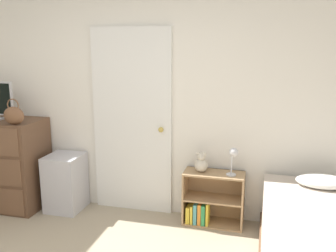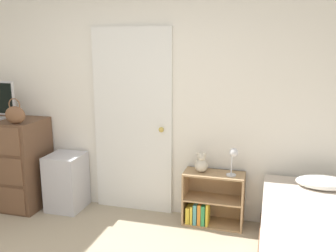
# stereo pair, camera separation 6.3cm
# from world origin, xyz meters

# --- Properties ---
(wall_back) EXTENTS (10.00, 0.06, 2.55)m
(wall_back) POSITION_xyz_m (0.00, 2.12, 1.27)
(wall_back) COLOR white
(wall_back) RESTS_ON ground_plane
(door_closed) EXTENTS (0.88, 0.09, 2.01)m
(door_closed) POSITION_xyz_m (-0.03, 2.06, 1.00)
(door_closed) COLOR white
(door_closed) RESTS_ON ground_plane
(dresser) EXTENTS (1.01, 0.55, 1.01)m
(dresser) POSITION_xyz_m (-1.54, 1.79, 0.51)
(dresser) COLOR brown
(dresser) RESTS_ON ground_plane
(handbag) EXTENTS (0.23, 0.12, 0.27)m
(handbag) POSITION_xyz_m (-1.17, 1.62, 1.11)
(handbag) COLOR brown
(handbag) RESTS_ON dresser
(storage_bin) EXTENTS (0.38, 0.40, 0.63)m
(storage_bin) POSITION_xyz_m (-0.76, 1.87, 0.32)
(storage_bin) COLOR silver
(storage_bin) RESTS_ON ground_plane
(bookshelf) EXTENTS (0.61, 0.28, 0.56)m
(bookshelf) POSITION_xyz_m (0.85, 1.93, 0.23)
(bookshelf) COLOR tan
(bookshelf) RESTS_ON ground_plane
(teddy_bear) EXTENTS (0.14, 0.14, 0.21)m
(teddy_bear) POSITION_xyz_m (0.76, 1.93, 0.65)
(teddy_bear) COLOR beige
(teddy_bear) RESTS_ON bookshelf
(desk_lamp) EXTENTS (0.11, 0.11, 0.29)m
(desk_lamp) POSITION_xyz_m (1.08, 1.89, 0.76)
(desk_lamp) COLOR silver
(desk_lamp) RESTS_ON bookshelf
(bed) EXTENTS (1.08, 1.81, 0.66)m
(bed) POSITION_xyz_m (1.91, 1.17, 0.28)
(bed) COLOR brown
(bed) RESTS_ON ground_plane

